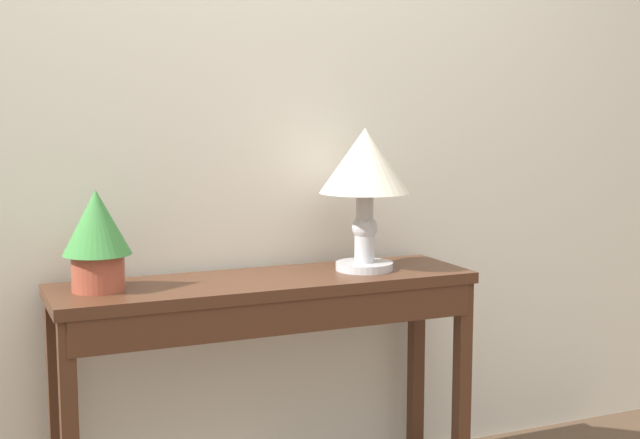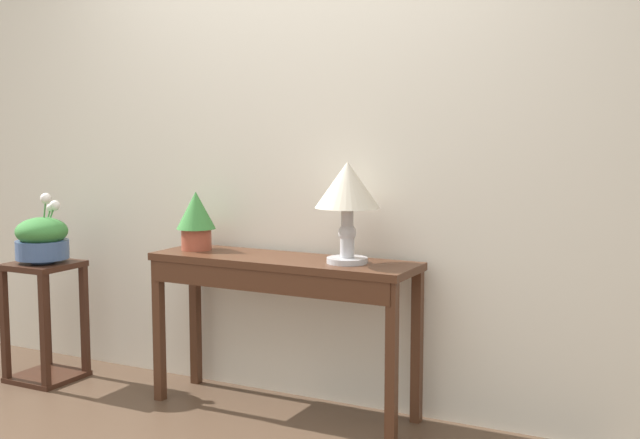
# 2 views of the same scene
# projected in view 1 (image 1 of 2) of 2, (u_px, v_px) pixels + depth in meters

# --- Properties ---
(back_wall_with_art) EXTENTS (9.00, 0.10, 2.80)m
(back_wall_with_art) POSITION_uv_depth(u_px,v_px,m) (224.00, 62.00, 2.79)
(back_wall_with_art) COLOR silver
(back_wall_with_art) RESTS_ON ground
(console_table) EXTENTS (1.29, 0.36, 0.74)m
(console_table) POSITION_uv_depth(u_px,v_px,m) (269.00, 314.00, 2.64)
(console_table) COLOR #472819
(console_table) RESTS_ON ground
(table_lamp) EXTENTS (0.29, 0.29, 0.45)m
(table_lamp) POSITION_uv_depth(u_px,v_px,m) (365.00, 170.00, 2.74)
(table_lamp) COLOR #B7B7BC
(table_lamp) RESTS_ON console_table
(potted_plant_on_console) EXTENTS (0.19, 0.19, 0.29)m
(potted_plant_on_console) POSITION_uv_depth(u_px,v_px,m) (97.00, 235.00, 2.44)
(potted_plant_on_console) COLOR #9E4733
(potted_plant_on_console) RESTS_ON console_table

